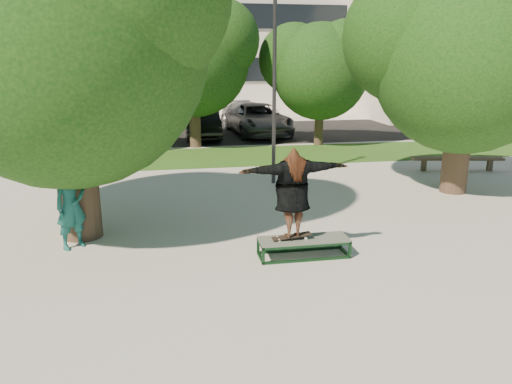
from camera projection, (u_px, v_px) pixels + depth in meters
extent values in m
plane|color=#A9A49B|center=(277.00, 240.00, 10.90)|extent=(120.00, 120.00, 0.00)
cube|color=#244513|center=(250.00, 156.00, 20.08)|extent=(30.00, 4.00, 0.02)
cube|color=black|center=(210.00, 133.00, 26.08)|extent=(40.00, 8.00, 0.01)
cylinder|color=#38281E|center=(77.00, 166.00, 10.70)|extent=(0.84, 0.84, 3.20)
sphere|color=#0E340E|center=(66.00, 47.00, 10.05)|extent=(5.80, 5.80, 5.80)
cylinder|color=#38281E|center=(458.00, 142.00, 14.39)|extent=(0.76, 0.76, 3.00)
sphere|color=#0E340E|center=(466.00, 60.00, 13.79)|extent=(5.20, 5.20, 5.20)
sphere|color=#0E340E|center=(411.00, 36.00, 14.14)|extent=(3.90, 3.90, 3.90)
cylinder|color=#38281E|center=(58.00, 121.00, 19.84)|extent=(0.44, 0.44, 2.80)
sphere|color=black|center=(52.00, 68.00, 19.30)|extent=(4.40, 4.40, 4.40)
sphere|color=black|center=(25.00, 53.00, 19.59)|extent=(3.30, 3.30, 3.30)
sphere|color=black|center=(75.00, 47.00, 18.85)|extent=(3.08, 3.08, 3.08)
cylinder|color=#38281E|center=(195.00, 113.00, 21.72)|extent=(0.50, 0.50, 3.00)
sphere|color=black|center=(193.00, 60.00, 21.13)|extent=(4.80, 4.80, 4.80)
sphere|color=black|center=(164.00, 46.00, 21.45)|extent=(3.60, 3.60, 3.60)
sphere|color=black|center=(219.00, 39.00, 20.65)|extent=(3.36, 3.36, 3.36)
cylinder|color=#38281E|center=(319.00, 116.00, 22.25)|extent=(0.40, 0.40, 2.60)
sphere|color=black|center=(321.00, 72.00, 21.74)|extent=(4.20, 4.20, 4.20)
sphere|color=black|center=(294.00, 59.00, 22.02)|extent=(3.15, 3.15, 3.15)
sphere|color=black|center=(345.00, 54.00, 21.32)|extent=(2.94, 2.94, 2.94)
cylinder|color=#2D2D30|center=(274.00, 86.00, 15.03)|extent=(0.12, 0.12, 6.00)
cube|color=silver|center=(163.00, 2.00, 38.82)|extent=(30.00, 14.00, 16.00)
cube|color=black|center=(167.00, 70.00, 33.43)|extent=(27.60, 0.12, 1.60)
cube|color=black|center=(164.00, 15.00, 32.51)|extent=(27.60, 0.12, 1.60)
cube|color=beige|center=(465.00, 54.00, 33.85)|extent=(15.00, 10.00, 8.00)
cube|color=#475147|center=(304.00, 239.00, 9.93)|extent=(1.80, 0.60, 0.03)
cylinder|color=white|center=(279.00, 240.00, 9.75)|extent=(0.06, 0.03, 0.06)
cylinder|color=white|center=(277.00, 237.00, 9.90)|extent=(0.06, 0.03, 0.06)
cylinder|color=white|center=(306.00, 239.00, 9.84)|extent=(0.06, 0.03, 0.06)
cylinder|color=white|center=(304.00, 236.00, 9.99)|extent=(0.06, 0.03, 0.06)
cube|color=black|center=(292.00, 236.00, 9.86)|extent=(0.78, 0.20, 0.10)
imported|color=brown|center=(293.00, 193.00, 9.63)|extent=(2.21, 0.76, 1.76)
imported|color=#165652|center=(71.00, 205.00, 10.24)|extent=(0.80, 0.76, 1.84)
cube|color=brown|center=(424.00, 165.00, 17.43)|extent=(0.18, 0.18, 0.42)
cube|color=brown|center=(490.00, 165.00, 17.42)|extent=(0.18, 0.18, 0.42)
cube|color=brown|center=(457.00, 158.00, 17.37)|extent=(3.16, 1.00, 0.08)
imported|color=#ADADB2|center=(112.00, 124.00, 24.23)|extent=(2.01, 4.30, 1.42)
imported|color=black|center=(202.00, 122.00, 24.42)|extent=(1.71, 4.66, 1.52)
imported|color=#57585C|center=(258.00, 119.00, 25.44)|extent=(2.99, 5.77, 1.55)
imported|color=#B1B2B6|center=(249.00, 117.00, 26.55)|extent=(2.92, 5.40, 1.49)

